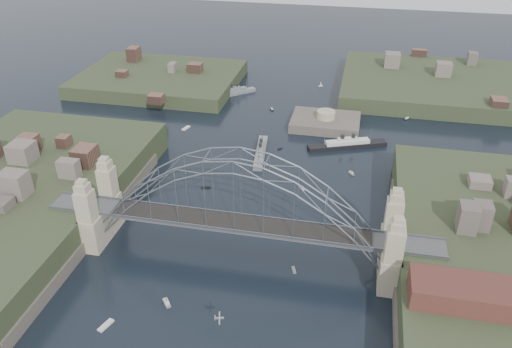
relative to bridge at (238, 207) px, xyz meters
The scene contains 24 objects.
ground 12.32m from the bridge, ahead, with size 500.00×500.00×0.00m, color black.
bridge is the anchor object (origin of this frame).
shore_west 58.25m from the bridge, behind, with size 50.50×90.00×12.00m.
headland_nw 110.41m from the bridge, 120.07° to the left, with size 60.00×45.00×9.00m, color #303C22.
headland_ne 121.38m from the bridge, 65.56° to the left, with size 70.00×55.00×9.50m, color #303C22.
fort_island 72.14m from the bridge, 80.27° to the left, with size 22.00×16.00×9.40m.
wharf_shed 46.23m from the bridge, 17.65° to the right, with size 20.00×8.00×4.00m, color #592D26.
naval_cruiser_near 47.97m from the bridge, 95.76° to the left, with size 4.97×20.21×6.01m.
naval_cruiser_far 95.05m from the bridge, 104.62° to the left, with size 13.97×12.85×5.63m.
ocean_liner 60.79m from the bridge, 70.50° to the left, with size 23.68×12.23×5.95m.
aeroplane 25.75m from the bridge, 83.82° to the right, with size 1.69×2.99×0.44m.
small_boat_a 31.67m from the bridge, 121.10° to the left, with size 2.62×1.41×0.45m.
small_boat_b 33.58m from the bridge, 71.41° to the left, with size 1.13×1.90×0.45m.
small_boat_c 23.42m from the bridge, 119.83° to the right, with size 2.44×2.73×1.43m.
small_boat_d 47.49m from the bridge, 61.33° to the left, with size 1.89×2.11×1.43m.
small_boat_e 68.09m from the bridge, 118.58° to the left, with size 2.11×3.78×0.45m.
small_boat_f 52.40m from the bridge, 89.67° to the left, with size 1.40×1.39×0.45m.
small_boat_h 80.95m from the bridge, 95.44° to the left, with size 1.62×2.22×1.43m.
small_boat_i 37.78m from the bridge, 18.00° to the left, with size 2.16×1.42×0.45m.
small_boat_j 33.71m from the bridge, 126.82° to the right, with size 2.09×3.49×0.45m.
small_boat_k 107.26m from the bridge, 86.38° to the left, with size 1.70×1.50×2.38m.
small_boat_l 50.33m from the bridge, 146.93° to the left, with size 2.69×2.02×0.45m.
small_boat_m 17.68m from the bridge, 12.52° to the right, with size 1.31×2.15×0.45m.
small_boat_n 90.77m from the bridge, 64.76° to the left, with size 2.07×2.68×1.43m.
Camera 1 is at (22.30, -85.82, 71.61)m, focal length 36.36 mm.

